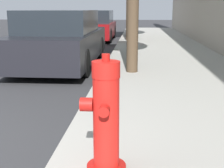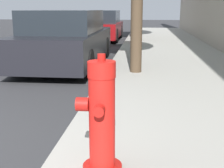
% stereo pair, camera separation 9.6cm
% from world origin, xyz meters
% --- Properties ---
extents(fire_hydrant, '(0.36, 0.37, 0.95)m').
position_xyz_m(fire_hydrant, '(2.41, 0.19, 0.58)').
color(fire_hydrant, '#A91511').
rests_on(fire_hydrant, sidewalk_slab).
extents(parked_car_near, '(1.77, 4.49, 1.39)m').
position_xyz_m(parked_car_near, '(0.76, 5.65, 0.67)').
color(parked_car_near, black).
rests_on(parked_car_near, ground_plane).
extents(parked_car_mid, '(1.77, 3.99, 1.35)m').
position_xyz_m(parked_car_mid, '(0.70, 12.30, 0.65)').
color(parked_car_mid, maroon).
rests_on(parked_car_mid, ground_plane).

